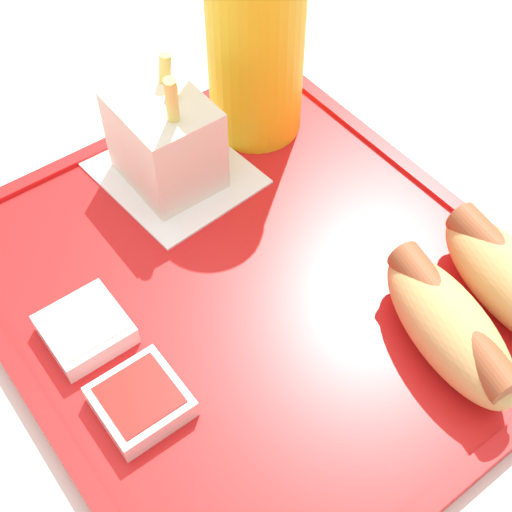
# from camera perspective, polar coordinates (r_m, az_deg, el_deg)

# --- Properties ---
(dining_table) EXTENTS (1.13, 1.15, 0.72)m
(dining_table) POSITION_cam_1_polar(r_m,az_deg,el_deg) (0.83, -2.97, -17.85)
(dining_table) COLOR beige
(dining_table) RESTS_ON ground_plane
(food_tray) EXTENTS (0.39, 0.35, 0.01)m
(food_tray) POSITION_cam_1_polar(r_m,az_deg,el_deg) (0.51, -0.00, -2.40)
(food_tray) COLOR red
(food_tray) RESTS_ON dining_table
(paper_napkin) EXTENTS (0.13, 0.11, 0.00)m
(paper_napkin) POSITION_cam_1_polar(r_m,az_deg,el_deg) (0.58, -6.64, 6.71)
(paper_napkin) COLOR white
(paper_napkin) RESTS_ON food_tray
(soda_cup) EXTENTS (0.08, 0.08, 0.21)m
(soda_cup) POSITION_cam_1_polar(r_m,az_deg,el_deg) (0.57, -0.03, 17.31)
(soda_cup) COLOR gold
(soda_cup) RESTS_ON food_tray
(hot_dog_far) EXTENTS (0.13, 0.07, 0.05)m
(hot_dog_far) POSITION_cam_1_polar(r_m,az_deg,el_deg) (0.51, 19.76, -1.82)
(hot_dog_far) COLOR tan
(hot_dog_far) RESTS_ON food_tray
(hot_dog_near) EXTENTS (0.13, 0.07, 0.05)m
(hot_dog_near) POSITION_cam_1_polar(r_m,az_deg,el_deg) (0.47, 15.21, -5.40)
(hot_dog_near) COLOR tan
(hot_dog_near) RESTS_ON food_tray
(fries_carton) EXTENTS (0.08, 0.06, 0.11)m
(fries_carton) POSITION_cam_1_polar(r_m,az_deg,el_deg) (0.55, -7.24, 9.12)
(fries_carton) COLOR silver
(fries_carton) RESTS_ON food_tray
(sauce_cup_mayo) EXTENTS (0.05, 0.05, 0.02)m
(sauce_cup_mayo) POSITION_cam_1_polar(r_m,az_deg,el_deg) (0.49, -13.51, -5.67)
(sauce_cup_mayo) COLOR silver
(sauce_cup_mayo) RESTS_ON food_tray
(sauce_cup_ketchup) EXTENTS (0.05, 0.05, 0.02)m
(sauce_cup_ketchup) POSITION_cam_1_polar(r_m,az_deg,el_deg) (0.46, -9.22, -11.36)
(sauce_cup_ketchup) COLOR silver
(sauce_cup_ketchup) RESTS_ON food_tray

